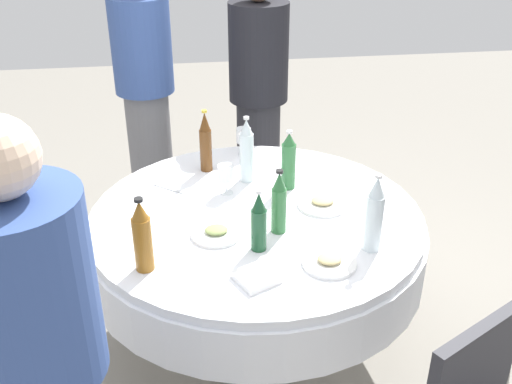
% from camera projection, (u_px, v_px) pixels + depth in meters
% --- Properties ---
extents(ground_plane, '(10.00, 10.00, 0.00)m').
position_uv_depth(ground_plane, '(256.00, 344.00, 2.90)').
color(ground_plane, gray).
extents(dining_table, '(1.46, 1.46, 0.74)m').
position_uv_depth(dining_table, '(256.00, 241.00, 2.62)').
color(dining_table, white).
rests_on(dining_table, ground_plane).
extents(bottle_clear_mid, '(0.07, 0.07, 0.32)m').
position_uv_depth(bottle_clear_mid, '(374.00, 215.00, 2.24)').
color(bottle_clear_mid, silver).
rests_on(bottle_clear_mid, dining_table).
extents(bottle_brown_near, '(0.06, 0.06, 0.31)m').
position_uv_depth(bottle_brown_near, '(206.00, 143.00, 2.86)').
color(bottle_brown_near, '#593314').
rests_on(bottle_brown_near, dining_table).
extents(bottle_dark_green_south, '(0.06, 0.06, 0.26)m').
position_uv_depth(bottle_dark_green_south, '(259.00, 223.00, 2.25)').
color(bottle_dark_green_south, '#194728').
rests_on(bottle_dark_green_south, dining_table).
extents(bottle_green_inner, '(0.07, 0.07, 0.28)m').
position_uv_depth(bottle_green_inner, '(289.00, 161.00, 2.70)').
color(bottle_green_inner, '#2D6B38').
rests_on(bottle_green_inner, dining_table).
extents(bottle_amber_east, '(0.07, 0.07, 0.29)m').
position_uv_depth(bottle_amber_east, '(142.00, 237.00, 2.13)').
color(bottle_amber_east, '#8C5619').
rests_on(bottle_amber_east, dining_table).
extents(bottle_clear_outer, '(0.07, 0.07, 0.32)m').
position_uv_depth(bottle_clear_outer, '(247.00, 151.00, 2.76)').
color(bottle_clear_outer, silver).
rests_on(bottle_clear_outer, dining_table).
extents(bottle_green_west, '(0.06, 0.06, 0.28)m').
position_uv_depth(bottle_green_west, '(279.00, 203.00, 2.36)').
color(bottle_green_west, '#2D6B38').
rests_on(bottle_green_west, dining_table).
extents(wine_glass_inner, '(0.07, 0.07, 0.14)m').
position_uv_depth(wine_glass_inner, '(226.00, 174.00, 2.67)').
color(wine_glass_inner, white).
rests_on(wine_glass_inner, dining_table).
extents(wine_glass_east, '(0.08, 0.08, 0.15)m').
position_uv_depth(wine_glass_east, '(244.00, 136.00, 3.04)').
color(wine_glass_east, white).
rests_on(wine_glass_east, dining_table).
extents(plate_rear, '(0.20, 0.20, 0.04)m').
position_uv_depth(plate_rear, '(216.00, 233.00, 2.39)').
color(plate_rear, white).
rests_on(plate_rear, dining_table).
extents(plate_far, '(0.20, 0.20, 0.04)m').
position_uv_depth(plate_far, '(329.00, 262.00, 2.21)').
color(plate_far, white).
rests_on(plate_far, dining_table).
extents(plate_north, '(0.22, 0.22, 0.04)m').
position_uv_depth(plate_north, '(322.00, 203.00, 2.60)').
color(plate_north, white).
rests_on(plate_north, dining_table).
extents(spoon_near, '(0.15, 0.13, 0.00)m').
position_uv_depth(spoon_near, '(169.00, 189.00, 2.74)').
color(spoon_near, silver).
rests_on(spoon_near, dining_table).
extents(folded_napkin, '(0.18, 0.18, 0.02)m').
position_uv_depth(folded_napkin, '(256.00, 277.00, 2.12)').
color(folded_napkin, white).
rests_on(folded_napkin, dining_table).
extents(person_mid, '(0.34, 0.34, 1.58)m').
position_uv_depth(person_mid, '(47.00, 384.00, 1.58)').
color(person_mid, '#26262B').
rests_on(person_mid, ground_plane).
extents(person_near, '(0.34, 0.34, 1.66)m').
position_uv_depth(person_near, '(146.00, 97.00, 3.48)').
color(person_near, slate).
rests_on(person_near, ground_plane).
extents(person_south, '(0.34, 0.34, 1.61)m').
position_uv_depth(person_south, '(258.00, 103.00, 3.48)').
color(person_south, '#26262B').
rests_on(person_south, ground_plane).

